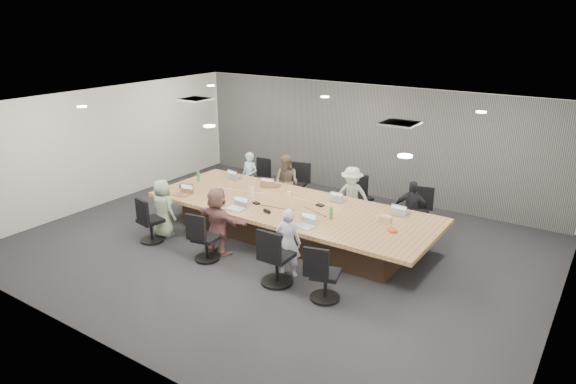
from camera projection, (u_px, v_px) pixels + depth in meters
The scene contains 41 objects.
floor at pixel (277, 247), 10.28m from camera, with size 10.00×8.00×0.00m, color #28282D.
ceiling at pixel (276, 108), 9.37m from camera, with size 10.00×8.00×0.00m, color white.
wall_back at pixel (367, 140), 12.97m from camera, with size 10.00×2.80×0.00m, color beige.
wall_front at pixel (101, 258), 6.69m from camera, with size 10.00×2.80×0.00m, color beige.
wall_left at pixel (108, 145), 12.45m from camera, with size 8.00×2.80×0.00m, color beige.
wall_right at pixel (568, 241), 7.20m from camera, with size 8.00×2.80×0.00m, color beige.
curtain at pixel (366, 141), 12.90m from camera, with size 9.80×0.04×2.80m, color #606061.
conference_table at pixel (291, 220), 10.55m from camera, with size 6.00×2.20×0.74m.
chair_0 at pixel (258, 183), 13.00m from camera, with size 0.50×0.50×0.74m, color black, non-canonical shape.
chair_1 at pixel (295, 188), 12.40m from camera, with size 0.58×0.58×0.86m, color black, non-canonical shape.
chair_2 at pixel (358, 202), 11.51m from camera, with size 0.58×0.58×0.86m, color black, non-canonical shape.
chair_3 at pixel (416, 216), 10.81m from camera, with size 0.52×0.52×0.77m, color black, non-canonical shape.
chair_4 at pixel (151, 224), 10.42m from camera, with size 0.51×0.51×0.76m, color black, non-canonical shape.
chair_5 at pixel (206, 242), 9.63m from camera, with size 0.50×0.50×0.74m, color black, non-canonical shape.
chair_6 at pixel (277, 260), 8.76m from camera, with size 0.59×0.59×0.87m, color black, non-canonical shape.
chair_7 at pixel (325, 278), 8.27m from camera, with size 0.52×0.52×0.77m, color black, non-canonical shape.
person_0 at pixel (250, 177), 12.64m from camera, with size 0.45×0.29×1.23m, color #A9C6D7.
laptop_0 at pixel (235, 177), 12.17m from camera, with size 0.30×0.21×0.02m, color #B2B2B7.
person_1 at pixel (286, 183), 12.05m from camera, with size 0.64×0.50×1.32m, color brown.
laptop_1 at pixel (273, 186), 11.59m from camera, with size 0.34×0.23×0.02m, color #8C6647.
person_2 at pixel (352, 196), 11.15m from camera, with size 0.86×0.49×1.32m, color #ACB4AA.
laptop_2 at pixel (340, 200), 10.69m from camera, with size 0.29×0.20×0.02m, color #B2B2B7.
person_3 at pixel (411, 210), 10.45m from camera, with size 0.74×0.31×1.26m, color black.
laptop_3 at pixel (401, 213), 9.98m from camera, with size 0.31×0.21×0.02m, color #B2B2B7.
person_4 at pixel (163, 208), 10.62m from camera, with size 0.60×0.39×1.23m, color #94AD8D.
laptop_4 at pixel (182, 195), 11.00m from camera, with size 0.31×0.21×0.02m, color #8C6647.
person_5 at pixel (218, 221), 9.81m from camera, with size 1.25×0.40×1.34m, color brown.
laptop_5 at pixel (236, 209), 10.21m from camera, with size 0.35×0.24×0.02m, color #B2B2B7.
person_6 at pixel (288, 243), 8.97m from camera, with size 0.46×0.30×1.27m, color #B4B0CB.
laptop_6 at pixel (305, 226), 9.36m from camera, with size 0.34×0.24×0.02m, color #B2B2B7.
bottle_green_left at pixel (198, 176), 11.88m from camera, with size 0.07×0.07×0.26m, color #3B8036.
bottle_green_right at pixel (331, 213), 9.68m from camera, with size 0.07×0.07×0.24m, color #3B8036.
bottle_clear at pixel (252, 192), 10.84m from camera, with size 0.07×0.07×0.23m, color silver.
cup_white_far at pixel (289, 193), 10.96m from camera, with size 0.08×0.08×0.10m, color white.
cup_white_near at pixel (378, 218), 9.64m from camera, with size 0.07×0.07×0.09m, color white.
mug_brown at pixel (181, 186), 11.46m from camera, with size 0.08×0.08×0.10m, color brown.
mic_left at pixel (256, 203), 10.50m from camera, with size 0.15×0.10×0.03m, color black.
mic_right at pixel (320, 205), 10.38m from camera, with size 0.16×0.11×0.03m, color black.
stapler at pixel (267, 211), 10.02m from camera, with size 0.17×0.04×0.07m, color black.
canvas_bag at pixel (386, 219), 9.56m from camera, with size 0.23×0.14×0.12m, color tan.
snack_packet at pixel (392, 230), 9.16m from camera, with size 0.19×0.12×0.04m, color #CD4417.
Camera 1 is at (5.39, -7.65, 4.41)m, focal length 32.00 mm.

